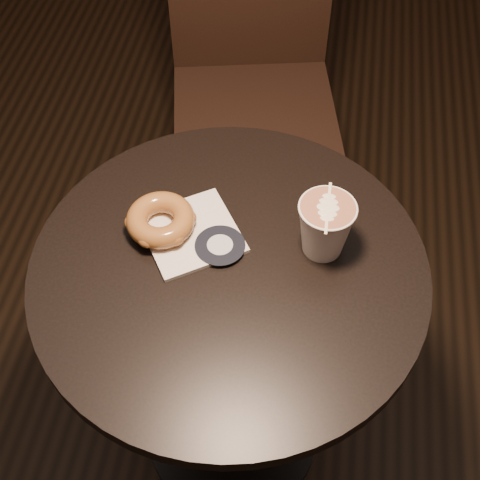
# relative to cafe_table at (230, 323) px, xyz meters

# --- Properties ---
(cafe_table) EXTENTS (0.70, 0.70, 0.75)m
(cafe_table) POSITION_rel_cafe_table_xyz_m (0.00, 0.00, 0.00)
(cafe_table) COLOR black
(cafe_table) RESTS_ON ground
(chair) EXTENTS (0.51, 0.51, 1.08)m
(chair) POSITION_rel_cafe_table_xyz_m (-0.07, 0.80, 0.05)
(chair) COLOR black
(chair) RESTS_ON ground
(pastry_bag) EXTENTS (0.22, 0.22, 0.01)m
(pastry_bag) POSITION_rel_cafe_table_xyz_m (-0.08, 0.06, 0.20)
(pastry_bag) COLOR silver
(pastry_bag) RESTS_ON cafe_table
(doughnut) EXTENTS (0.12, 0.12, 0.04)m
(doughnut) POSITION_rel_cafe_table_xyz_m (-0.13, 0.06, 0.23)
(doughnut) COLOR brown
(doughnut) RESTS_ON pastry_bag
(latte_cup) EXTENTS (0.10, 0.10, 0.11)m
(latte_cup) POSITION_rel_cafe_table_xyz_m (0.16, 0.06, 0.25)
(latte_cup) COLOR white
(latte_cup) RESTS_ON cafe_table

